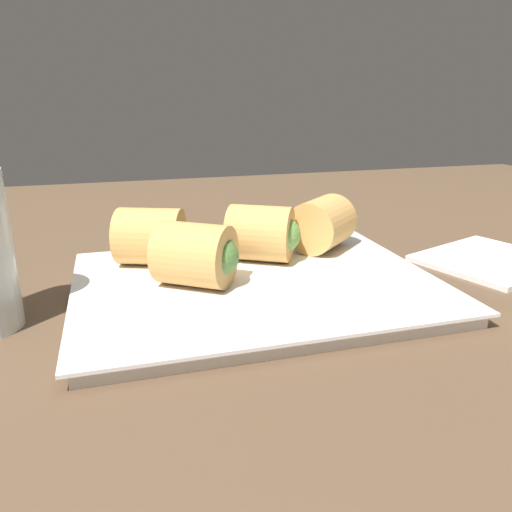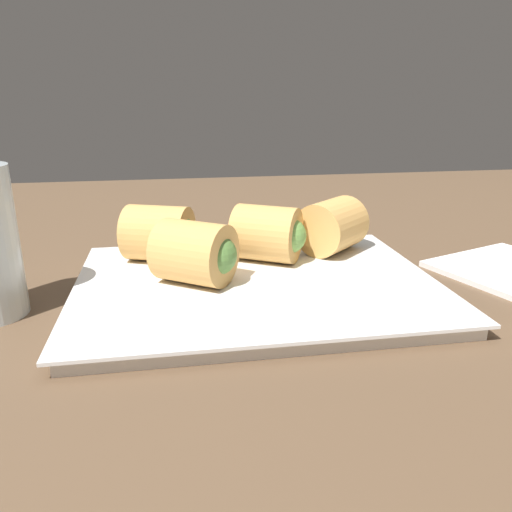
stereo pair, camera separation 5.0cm
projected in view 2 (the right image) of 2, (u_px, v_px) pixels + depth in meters
table_surface at (251, 307)px, 48.13cm from camera, size 180.00×140.00×2.00cm
serving_plate at (256, 286)px, 48.50cm from camera, size 34.26×26.16×1.50cm
roll_front_left at (199, 253)px, 46.46cm from camera, size 8.75×8.57×5.91cm
roll_front_right at (334, 225)px, 56.12cm from camera, size 8.83×8.77×5.91cm
roll_back_left at (271, 234)px, 52.71cm from camera, size 8.61×8.37×5.91cm
roll_back_right at (162, 234)px, 52.83cm from camera, size 8.27×7.86×5.91cm
spoon at (231, 236)px, 66.56cm from camera, size 19.43×8.29×1.09cm
napkin at (510, 269)px, 54.54cm from camera, size 17.82×16.50×0.60cm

